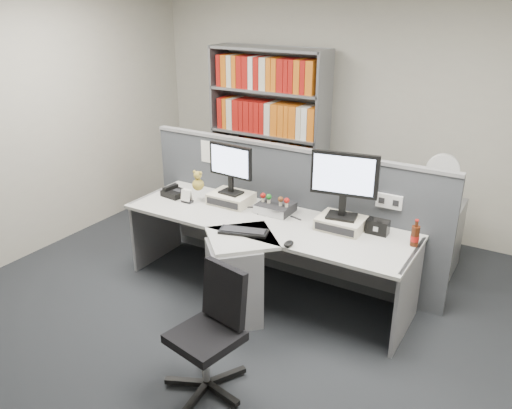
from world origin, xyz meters
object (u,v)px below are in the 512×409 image
Objects in this scene: monitor_left at (230,165)px; office_chair at (212,327)px; desk at (253,257)px; cola_bottle at (415,236)px; speaker at (378,227)px; desk_calendar at (187,197)px; filing_cabinet at (433,238)px; desk_fan at (442,173)px; keyboard at (244,231)px; mouse at (289,244)px; desk_phone at (174,192)px; desktop_pc at (275,208)px; shelving_unit at (268,136)px; monitor_right at (344,180)px.

office_chair is at bearing -61.31° from monitor_left.
cola_bottle reaches higher than desk.
monitor_left is 2.60× the size of speaker.
desk_calendar is 2.09m from cola_bottle.
filing_cabinet is 2.58m from office_chair.
desk_fan is (0.00, -0.00, 0.66)m from filing_cabinet.
mouse is at bearing -3.11° from keyboard.
office_chair is at bearing -96.94° from mouse.
speaker is at bearing 5.26° from desk_phone.
desktop_pc reaches higher than keyboard.
desk is 2.98× the size of office_chair.
desk is 1.30× the size of shelving_unit.
desk_fan is (-0.04, 1.02, 0.21)m from cola_bottle.
cola_bottle is at bearing -0.45° from monitor_right.
office_chair is at bearing -67.29° from shelving_unit.
cola_bottle reaches higher than mouse.
office_chair reaches higher than desk_phone.
shelving_unit is at bearing 92.12° from desk_calendar.
shelving_unit reaches higher than monitor_left.
keyboard is at bearing -101.95° from desk.
desk_calendar is (-0.83, -0.22, 0.01)m from desktop_pc.
monitor_right is at bearing 66.39° from mouse.
shelving_unit is at bearing 142.45° from speaker.
monitor_left is 1.53× the size of desktop_pc.
speaker is at bearing 48.04° from mouse.
desktop_pc is at bearing 8.18° from desk_phone.
mouse is (-0.22, -0.51, -0.41)m from monitor_right.
office_chair is at bearing -110.42° from filing_cabinet.
cola_bottle reaches higher than office_chair.
speaker is 0.21× the size of office_chair.
desk_calendar is 0.15× the size of office_chair.
desktop_pc is 1.69× the size of speaker.
desk_fan is at bearing 49.39° from desk.
desktop_pc is at bearing 3.72° from monitor_left.
desk_phone is at bearing 160.20° from keyboard.
desk is 3.71× the size of filing_cabinet.
monitor_right reaches higher than desk_phone.
monitor_right reaches higher than filing_cabinet.
monitor_left is at bearing 118.69° from office_chair.
desktop_pc is 1.05m from desk_phone.
desktop_pc is 0.61× the size of desk_fan.
shelving_unit reaches higher than filing_cabinet.
desk is 11.77× the size of cola_bottle.
cola_bottle is 0.11× the size of shelving_unit.
desk is at bearing -130.61° from filing_cabinet.
keyboard is at bearing -159.03° from cola_bottle.
office_chair is at bearing -77.77° from desktop_pc.
desk_calendar is at bearing -149.38° from desk_fan.
keyboard is (0.44, -0.49, -0.37)m from monitor_left.
desk_fan is at bearing 50.93° from keyboard.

